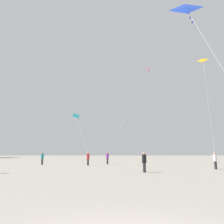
{
  "coord_description": "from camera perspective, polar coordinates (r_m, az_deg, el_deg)",
  "views": [
    {
      "loc": [
        -0.42,
        -4.32,
        1.62
      ],
      "look_at": [
        0.0,
        18.07,
        5.7
      ],
      "focal_mm": 36.24,
      "sensor_mm": 36.0,
      "label": 1
    }
  ],
  "objects": [
    {
      "name": "person_in_red",
      "position": [
        31.27,
        -6.07,
        -11.45
      ],
      "size": [
        0.39,
        0.39,
        1.78
      ],
      "rotation": [
        0.0,
        0.0,
        5.67
      ],
      "color": "#2D2D33",
      "rests_on": "ground_plane"
    },
    {
      "name": "person_in_white",
      "position": [
        25.66,
        24.58,
        -10.87
      ],
      "size": [
        0.38,
        0.38,
        1.76
      ],
      "rotation": [
        0.0,
        0.0,
        5.25
      ],
      "color": "#2D2D33",
      "rests_on": "ground_plane"
    },
    {
      "name": "person_in_teal",
      "position": [
        34.36,
        -17.17,
        -10.92
      ],
      "size": [
        0.39,
        0.39,
        1.81
      ],
      "rotation": [
        0.0,
        0.0,
        2.64
      ],
      "color": "#2D2D33",
      "rests_on": "ground_plane"
    },
    {
      "name": "person_in_black",
      "position": [
        20.05,
        8.14,
        -12.14
      ],
      "size": [
        0.38,
        0.38,
        1.73
      ],
      "rotation": [
        0.0,
        0.0,
        2.05
      ],
      "color": "#2D2D33",
      "rests_on": "ground_plane"
    },
    {
      "name": "kite_cobalt_delta",
      "position": [
        13.14,
        18.45,
        23.22
      ],
      "size": [
        2.12,
        3.5,
        7.98
      ],
      "color": "blue"
    },
    {
      "name": "person_in_purple",
      "position": [
        34.41,
        -1.16,
        -11.36
      ],
      "size": [
        0.39,
        0.39,
        1.81
      ],
      "rotation": [
        0.0,
        0.0,
        3.05
      ],
      "color": "#2D2D33",
      "rests_on": "ground_plane"
    },
    {
      "name": "kite_cyan_delta",
      "position": [
        35.3,
        -8.97,
        -1.05
      ],
      "size": [
        2.99,
        4.17,
        6.31
      ],
      "color": "#1EB2C6"
    },
    {
      "name": "kite_amber_delta",
      "position": [
        33.03,
        21.96,
        11.44
      ],
      "size": [
        2.37,
        5.56,
        12.91
      ],
      "color": "yellow"
    },
    {
      "name": "kite_crimson_diamond",
      "position": [
        39.91,
        8.9,
        10.26
      ],
      "size": [
        7.31,
        2.92,
        15.04
      ],
      "color": "red"
    }
  ]
}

